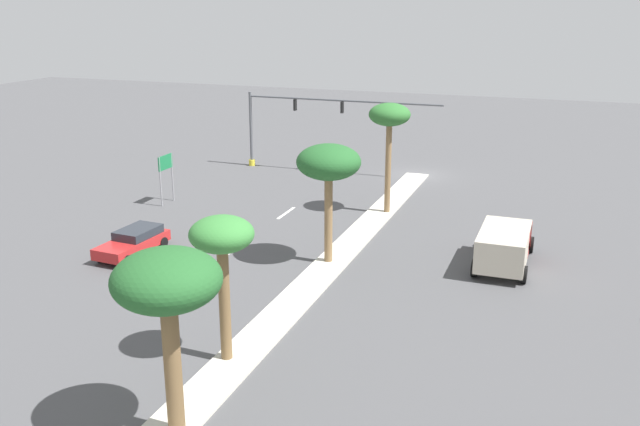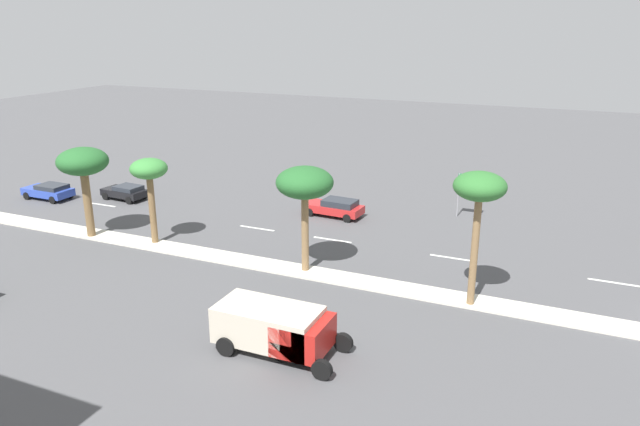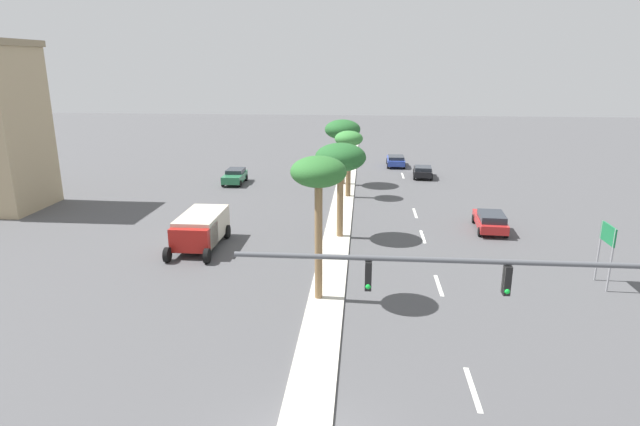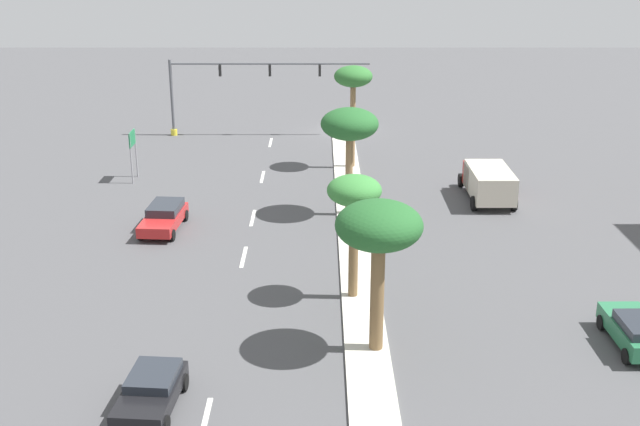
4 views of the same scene
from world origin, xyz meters
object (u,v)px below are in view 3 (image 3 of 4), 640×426
object	(u,v)px
sedan_blue_outboard	(396,160)
sedan_green_leading	(235,176)
palm_tree_front	(319,177)
palm_tree_far	(341,159)
palm_tree_trailing	(343,131)
directional_road_sign	(607,241)
palm_tree_inboard	(349,142)
sedan_red_center	(490,221)
traffic_signal_gantry	(631,321)
box_truck	(200,229)
sedan_black_left	(423,171)

from	to	relation	value
sedan_blue_outboard	sedan_green_leading	world-z (taller)	sedan_green_leading
palm_tree_front	palm_tree_far	distance (m)	9.97
palm_tree_trailing	sedan_blue_outboard	distance (m)	12.48
sedan_green_leading	directional_road_sign	bearing A→B (deg)	-41.97
palm_tree_far	palm_tree_inboard	size ratio (longest dim) A/B	1.10
palm_tree_front	sedan_red_center	size ratio (longest dim) A/B	1.54
palm_tree_inboard	sedan_green_leading	size ratio (longest dim) A/B	1.42
directional_road_sign	palm_tree_front	distance (m)	15.63
palm_tree_front	palm_tree_inboard	bearing A→B (deg)	87.91
palm_tree_far	sedan_blue_outboard	xyz separation A→B (m)	(5.20, 26.30, -4.70)
directional_road_sign	sedan_green_leading	world-z (taller)	directional_road_sign
directional_road_sign	traffic_signal_gantry	bearing A→B (deg)	-111.24
sedan_blue_outboard	sedan_green_leading	distance (m)	19.36
directional_road_sign	box_truck	size ratio (longest dim) A/B	0.57
palm_tree_inboard	sedan_black_left	xyz separation A→B (m)	(7.48, 8.97, -4.25)
palm_tree_front	box_truck	size ratio (longest dim) A/B	1.19
sedan_green_leading	palm_tree_trailing	bearing A→B (deg)	1.48
traffic_signal_gantry	sedan_green_leading	world-z (taller)	traffic_signal_gantry
traffic_signal_gantry	palm_tree_far	size ratio (longest dim) A/B	2.59
palm_tree_inboard	sedan_blue_outboard	world-z (taller)	palm_tree_inboard
traffic_signal_gantry	palm_tree_trailing	size ratio (longest dim) A/B	2.64
palm_tree_front	palm_tree_inboard	distance (m)	21.29
directional_road_sign	palm_tree_inboard	distance (m)	23.19
directional_road_sign	sedan_black_left	xyz separation A→B (m)	(-6.62, 27.22, -1.82)
palm_tree_far	sedan_black_left	distance (m)	22.19
directional_road_sign	sedan_green_leading	xyz separation A→B (m)	(-25.42, 22.87, -1.75)
traffic_signal_gantry	directional_road_sign	size ratio (longest dim) A/B	4.81
palm_tree_front	palm_tree_trailing	distance (m)	26.13
palm_tree_inboard	sedan_blue_outboard	distance (m)	16.36
directional_road_sign	sedan_red_center	xyz separation A→B (m)	(-3.73, 9.37, -1.76)
sedan_black_left	directional_road_sign	bearing A→B (deg)	-76.34
directional_road_sign	palm_tree_inboard	size ratio (longest dim) A/B	0.59
palm_tree_trailing	sedan_black_left	world-z (taller)	palm_tree_trailing
palm_tree_trailing	sedan_green_leading	world-z (taller)	palm_tree_trailing
sedan_black_left	box_truck	xyz separation A→B (m)	(-16.50, -23.08, 0.55)
sedan_green_leading	palm_tree_far	bearing A→B (deg)	-55.04
palm_tree_far	sedan_black_left	size ratio (longest dim) A/B	1.61
directional_road_sign	sedan_black_left	world-z (taller)	directional_road_sign
directional_road_sign	sedan_blue_outboard	distance (m)	34.51
palm_tree_inboard	box_truck	world-z (taller)	palm_tree_inboard
palm_tree_inboard	palm_tree_trailing	world-z (taller)	palm_tree_trailing
directional_road_sign	palm_tree_trailing	size ratio (longest dim) A/B	0.55
palm_tree_inboard	sedan_blue_outboard	size ratio (longest dim) A/B	1.36
traffic_signal_gantry	palm_tree_inboard	world-z (taller)	traffic_signal_gantry
palm_tree_inboard	sedan_green_leading	xyz separation A→B (m)	(-11.32, 4.61, -4.18)
sedan_green_leading	traffic_signal_gantry	bearing A→B (deg)	-59.85
palm_tree_front	sedan_red_center	bearing A→B (deg)	47.92
box_truck	sedan_blue_outboard	bearing A→B (deg)	64.25
palm_tree_front	box_truck	distance (m)	12.01
sedan_blue_outboard	directional_road_sign	bearing A→B (deg)	-74.72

